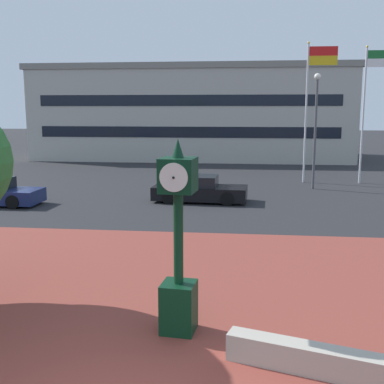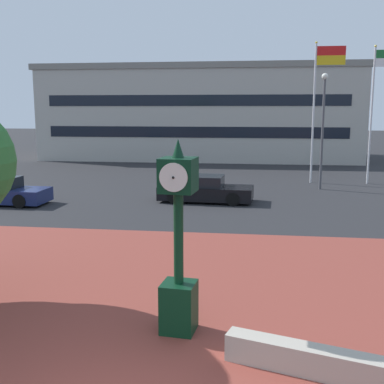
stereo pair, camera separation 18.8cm
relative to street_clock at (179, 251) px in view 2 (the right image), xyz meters
name	(u,v)px [view 2 (the right image)]	position (x,y,z in m)	size (l,w,h in m)	color
plaza_brick_paving	(158,320)	(-0.53, 0.43, -1.69)	(44.00, 14.96, 0.01)	brown
planter_wall	(317,362)	(2.59, -1.36, -1.45)	(3.20, 0.40, 0.50)	#ADA393
street_clock	(179,251)	(0.00, 0.00, 0.00)	(0.73, 0.79, 3.93)	black
car_street_mid	(0,192)	(-10.60, 12.09, -1.12)	(4.54, 1.94, 1.28)	navy
car_street_far	(205,190)	(-0.94, 13.97, -1.12)	(4.64, 2.13, 1.28)	black
flagpole_primary	(318,98)	(5.12, 20.93, 3.41)	(1.78, 0.14, 8.41)	silver
flagpole_secondary	(376,102)	(8.46, 20.93, 3.20)	(1.75, 0.14, 8.15)	silver
civic_building	(202,113)	(-3.59, 36.18, 2.44)	(28.28, 11.34, 8.26)	#B2ADA3
street_lamp_post	(323,119)	(5.13, 18.43, 2.24)	(0.36, 0.36, 6.41)	#4C4C51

